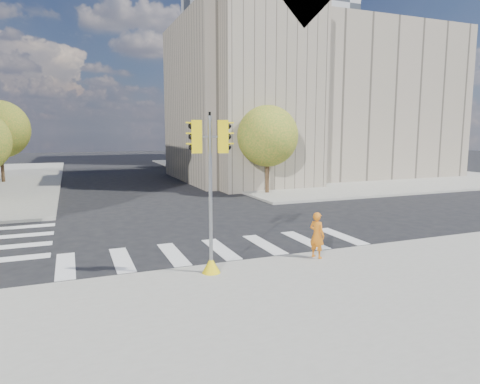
# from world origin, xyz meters

# --- Properties ---
(ground) EXTENTS (160.00, 160.00, 0.00)m
(ground) POSITION_xyz_m (0.00, 0.00, 0.00)
(ground) COLOR black
(ground) RESTS_ON ground
(sidewalk_near) EXTENTS (30.00, 14.00, 0.15)m
(sidewalk_near) POSITION_xyz_m (0.00, -11.00, 0.07)
(sidewalk_near) COLOR gray
(sidewalk_near) RESTS_ON ground
(sidewalk_far_right) EXTENTS (28.00, 40.00, 0.15)m
(sidewalk_far_right) POSITION_xyz_m (20.00, 26.00, 0.07)
(sidewalk_far_right) COLOR gray
(sidewalk_far_right) RESTS_ON ground
(civic_building) EXTENTS (26.00, 16.00, 19.39)m
(civic_building) POSITION_xyz_m (15.59, 19.12, 7.26)
(civic_building) COLOR gray
(civic_building) RESTS_ON ground
(office_tower) EXTENTS (20.00, 18.00, 30.00)m
(office_tower) POSITION_xyz_m (22.00, 42.00, 15.00)
(office_tower) COLOR #9EA0A3
(office_tower) RESTS_ON ground
(tree_re_near) EXTENTS (4.20, 4.20, 6.16)m
(tree_re_near) POSITION_xyz_m (7.50, 10.00, 4.05)
(tree_re_near) COLOR #382616
(tree_re_near) RESTS_ON ground
(tree_re_mid) EXTENTS (4.60, 4.60, 6.66)m
(tree_re_mid) POSITION_xyz_m (7.50, 22.00, 4.35)
(tree_re_mid) COLOR #382616
(tree_re_mid) RESTS_ON ground
(tree_re_far) EXTENTS (4.00, 4.00, 5.88)m
(tree_re_far) POSITION_xyz_m (7.50, 34.00, 3.87)
(tree_re_far) COLOR #382616
(tree_re_far) RESTS_ON ground
(lamp_near) EXTENTS (0.35, 0.18, 8.11)m
(lamp_near) POSITION_xyz_m (8.00, 14.00, 4.58)
(lamp_near) COLOR black
(lamp_near) RESTS_ON sidewalk_far_right
(lamp_far) EXTENTS (0.35, 0.18, 8.11)m
(lamp_far) POSITION_xyz_m (8.00, 28.00, 4.58)
(lamp_far) COLOR black
(lamp_far) RESTS_ON sidewalk_far_right
(traffic_signal) EXTENTS (1.08, 0.56, 4.80)m
(traffic_signal) POSITION_xyz_m (-1.38, -4.84, 2.19)
(traffic_signal) COLOR #DBBD0B
(traffic_signal) RESTS_ON sidewalk_near
(photographer) EXTENTS (0.56, 0.67, 1.57)m
(photographer) POSITION_xyz_m (2.41, -4.67, 0.93)
(photographer) COLOR #CF6913
(photographer) RESTS_ON sidewalk_near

